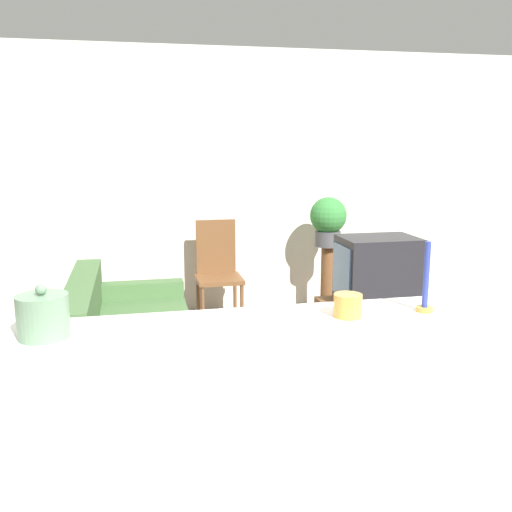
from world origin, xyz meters
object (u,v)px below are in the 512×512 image
Objects in this scene: wooden_chair at (218,267)px; potted_plant at (328,219)px; couch at (127,343)px; decorative_bowl at (43,316)px; television at (377,269)px.

potted_plant is (1.13, -0.03, 0.45)m from wooden_chair.
couch is 1.57m from wooden_chair.
wooden_chair is 1.22m from potted_plant.
couch is at bearing -148.51° from potted_plant.
decorative_bowl is at bearing -108.25° from wooden_chair.
television is at bearing 3.30° from couch.
wooden_chair reaches higher than couch.
wooden_chair is at bearing 71.75° from decorative_bowl.
wooden_chair is (0.88, 1.26, 0.27)m from couch.
couch is at bearing 83.62° from decorative_bowl.
wooden_chair is 2.00× the size of potted_plant.
potted_plant reaches higher than couch.
couch is at bearing -125.00° from wooden_chair.
television is at bearing -44.11° from wooden_chair.
television is 1.27× the size of potted_plant.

